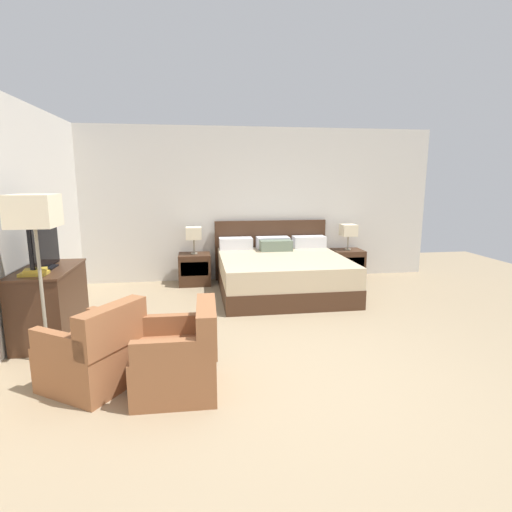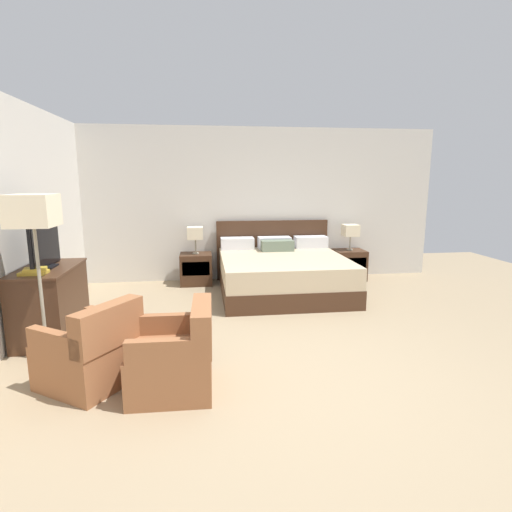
{
  "view_description": "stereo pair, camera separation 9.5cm",
  "coord_description": "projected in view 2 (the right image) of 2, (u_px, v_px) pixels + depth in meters",
  "views": [
    {
      "loc": [
        -0.86,
        -3.19,
        1.79
      ],
      "look_at": [
        -0.07,
        2.14,
        0.75
      ],
      "focal_mm": 28.0,
      "sensor_mm": 36.0,
      "label": 1
    },
    {
      "loc": [
        -0.77,
        -3.21,
        1.79
      ],
      "look_at": [
        -0.07,
        2.14,
        0.75
      ],
      "focal_mm": 28.0,
      "sensor_mm": 36.0,
      "label": 2
    }
  ],
  "objects": [
    {
      "name": "wall_back",
      "position": [
        247.0,
        205.0,
        7.12
      ],
      "size": [
        6.85,
        0.06,
        2.69
      ],
      "primitive_type": "cube",
      "color": "beige",
      "rests_on": "ground"
    },
    {
      "name": "book_red_cover",
      "position": [
        34.0,
        273.0,
        4.15
      ],
      "size": [
        0.26,
        0.18,
        0.03
      ],
      "primitive_type": "cube",
      "rotation": [
        0.0,
        0.0,
        -0.0
      ],
      "color": "gold",
      "rests_on": "dresser"
    },
    {
      "name": "bed",
      "position": [
        282.0,
        273.0,
        6.37
      ],
      "size": [
        2.02,
        2.03,
        1.06
      ],
      "color": "#422819",
      "rests_on": "ground"
    },
    {
      "name": "wall_left",
      "position": [
        19.0,
        219.0,
        4.54
      ],
      "size": [
        0.06,
        5.69,
        2.69
      ],
      "primitive_type": "cube",
      "color": "beige",
      "rests_on": "ground"
    },
    {
      "name": "dresser",
      "position": [
        50.0,
        301.0,
        4.54
      ],
      "size": [
        0.56,
        1.08,
        0.82
      ],
      "color": "#422819",
      "rests_on": "ground"
    },
    {
      "name": "tv",
      "position": [
        45.0,
        241.0,
        4.41
      ],
      "size": [
        0.18,
        0.77,
        0.62
      ],
      "color": "black",
      "rests_on": "dresser"
    },
    {
      "name": "nightstand_left",
      "position": [
        196.0,
        269.0,
        6.89
      ],
      "size": [
        0.54,
        0.47,
        0.53
      ],
      "color": "#422819",
      "rests_on": "ground"
    },
    {
      "name": "armchair_by_window",
      "position": [
        92.0,
        353.0,
        3.5
      ],
      "size": [
        0.95,
        0.95,
        0.76
      ],
      "color": "#935B38",
      "rests_on": "ground"
    },
    {
      "name": "table_lamp_left",
      "position": [
        195.0,
        233.0,
        6.77
      ],
      "size": [
        0.26,
        0.26,
        0.46
      ],
      "color": "gray",
      "rests_on": "nightstand_left"
    },
    {
      "name": "floor_lamp",
      "position": [
        33.0,
        219.0,
        3.74
      ],
      "size": [
        0.4,
        0.4,
        1.65
      ],
      "color": "gray",
      "rests_on": "ground"
    },
    {
      "name": "nightstand_right",
      "position": [
        349.0,
        265.0,
        7.24
      ],
      "size": [
        0.54,
        0.47,
        0.53
      ],
      "color": "#422819",
      "rests_on": "ground"
    },
    {
      "name": "book_blue_cover",
      "position": [
        35.0,
        270.0,
        4.14
      ],
      "size": [
        0.24,
        0.2,
        0.03
      ],
      "primitive_type": "cube",
      "rotation": [
        0.0,
        0.0,
        0.24
      ],
      "color": "gold",
      "rests_on": "book_red_cover"
    },
    {
      "name": "armchair_companion",
      "position": [
        176.0,
        358.0,
        3.4
      ],
      "size": [
        0.7,
        0.69,
        0.76
      ],
      "color": "#935B38",
      "rests_on": "ground"
    },
    {
      "name": "ground_plane",
      "position": [
        295.0,
        383.0,
        3.56
      ],
      "size": [
        11.66,
        11.66,
        0.0
      ],
      "primitive_type": "plane",
      "color": "#998466"
    },
    {
      "name": "table_lamp_right",
      "position": [
        351.0,
        231.0,
        7.12
      ],
      "size": [
        0.26,
        0.26,
        0.46
      ],
      "color": "gray",
      "rests_on": "nightstand_right"
    }
  ]
}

